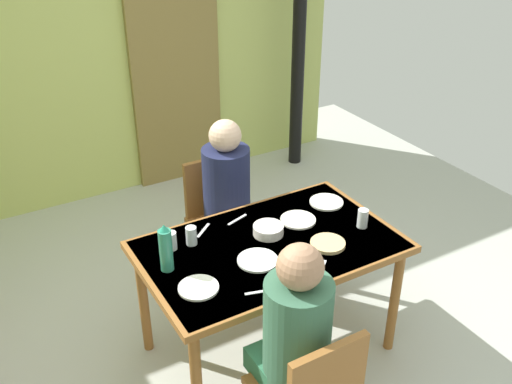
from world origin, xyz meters
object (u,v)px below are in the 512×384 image
chair_far_diner (219,215)px  person_far_diner (228,186)px  dining_table (270,256)px  serving_bowl_center (268,230)px  water_bottle_green_near (166,249)px  person_near_diner (295,328)px

chair_far_diner → person_far_diner: bearing=90.0°
dining_table → chair_far_diner: (0.08, 0.78, -0.18)m
chair_far_diner → serving_bowl_center: (-0.04, -0.69, 0.28)m
dining_table → water_bottle_green_near: water_bottle_green_near is taller
person_near_diner → serving_bowl_center: size_ratio=4.53×
chair_far_diner → serving_bowl_center: chair_far_diner is taller
chair_far_diner → person_near_diner: (-0.34, -1.43, 0.28)m
dining_table → person_near_diner: (-0.26, -0.65, 0.11)m
dining_table → person_far_diner: bearing=82.9°
dining_table → water_bottle_green_near: (-0.57, 0.07, 0.20)m
chair_far_diner → person_far_diner: person_far_diner is taller
person_near_diner → person_far_diner: 1.34m
serving_bowl_center → chair_far_diner: bearing=86.9°
chair_far_diner → person_near_diner: 1.50m
dining_table → person_far_diner: 0.66m
dining_table → person_far_diner: (0.08, 0.65, 0.11)m
dining_table → chair_far_diner: bearing=84.1°
water_bottle_green_near → serving_bowl_center: bearing=1.7°
dining_table → person_far_diner: person_far_diner is taller
person_near_diner → serving_bowl_center: (0.31, 0.73, -0.00)m
serving_bowl_center → water_bottle_green_near: bearing=-178.3°
chair_far_diner → serving_bowl_center: size_ratio=5.12×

